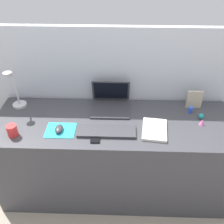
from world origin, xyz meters
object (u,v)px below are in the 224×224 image
(notebook_pad, at_px, (155,130))
(picture_frame, at_px, (194,100))
(toy_figurine_teal, at_px, (201,116))
(toy_figurine_pink, at_px, (202,122))
(keyboard, at_px, (107,131))
(mouse, at_px, (59,129))
(toy_figurine_blue, at_px, (191,109))
(cell_phone, at_px, (95,137))
(desk_lamp, at_px, (14,91))
(coffee_mug, at_px, (12,131))
(laptop, at_px, (111,102))

(notebook_pad, relative_size, picture_frame, 1.60)
(notebook_pad, height_order, toy_figurine_teal, toy_figurine_teal)
(picture_frame, bearing_deg, toy_figurine_pink, -85.71)
(keyboard, xyz_separation_m, mouse, (-0.34, 0.00, 0.01))
(keyboard, xyz_separation_m, toy_figurine_blue, (0.64, 0.26, 0.02))
(cell_phone, height_order, picture_frame, picture_frame)
(mouse, xyz_separation_m, desk_lamp, (-0.38, 0.28, 0.14))
(mouse, distance_m, toy_figurine_teal, 1.06)
(picture_frame, distance_m, toy_figurine_teal, 0.16)
(mouse, relative_size, toy_figurine_blue, 1.63)
(desk_lamp, bearing_deg, toy_figurine_blue, -0.75)
(toy_figurine_pink, bearing_deg, coffee_mug, -173.05)
(picture_frame, bearing_deg, toy_figurine_blue, -117.61)
(mouse, height_order, toy_figurine_pink, toy_figurine_pink)
(toy_figurine_pink, distance_m, toy_figurine_teal, 0.07)
(desk_lamp, height_order, toy_figurine_blue, desk_lamp)
(laptop, distance_m, cell_phone, 0.38)
(desk_lamp, xyz_separation_m, toy_figurine_pink, (1.41, -0.17, -0.14))
(keyboard, xyz_separation_m, coffee_mug, (-0.65, -0.05, 0.03))
(picture_frame, distance_m, toy_figurine_pink, 0.23)
(keyboard, relative_size, cell_phone, 3.20)
(mouse, bearing_deg, picture_frame, 18.03)
(cell_phone, distance_m, desk_lamp, 0.74)
(notebook_pad, bearing_deg, toy_figurine_teal, 30.03)
(toy_figurine_pink, bearing_deg, mouse, -173.89)
(notebook_pad, bearing_deg, keyboard, -168.00)
(keyboard, distance_m, coffee_mug, 0.65)
(keyboard, relative_size, mouse, 4.27)
(keyboard, height_order, notebook_pad, same)
(keyboard, height_order, toy_figurine_teal, toy_figurine_teal)
(keyboard, relative_size, desk_lamp, 1.20)
(cell_phone, height_order, toy_figurine_teal, toy_figurine_teal)
(desk_lamp, distance_m, coffee_mug, 0.36)
(mouse, relative_size, cell_phone, 0.75)
(desk_lamp, distance_m, notebook_pad, 1.10)
(laptop, xyz_separation_m, coffee_mug, (-0.66, -0.36, -0.01))
(mouse, xyz_separation_m, coffee_mug, (-0.31, -0.05, 0.02))
(desk_lamp, relative_size, notebook_pad, 1.43)
(laptop, bearing_deg, toy_figurine_teal, -10.42)
(notebook_pad, bearing_deg, toy_figurine_pink, 19.87)
(mouse, height_order, toy_figurine_teal, toy_figurine_teal)
(cell_phone, relative_size, toy_figurine_teal, 2.99)
(toy_figurine_teal, bearing_deg, laptop, 169.58)
(keyboard, distance_m, toy_figurine_teal, 0.73)
(picture_frame, distance_m, coffee_mug, 1.38)
(keyboard, distance_m, picture_frame, 0.76)
(mouse, distance_m, coffee_mug, 0.32)
(desk_lamp, height_order, coffee_mug, desk_lamp)
(laptop, xyz_separation_m, desk_lamp, (-0.74, -0.03, 0.11))
(mouse, relative_size, coffee_mug, 1.14)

